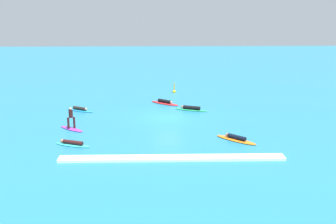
{
  "coord_description": "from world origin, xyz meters",
  "views": [
    {
      "loc": [
        -0.89,
        -34.15,
        9.6
      ],
      "look_at": [
        0.0,
        0.0,
        0.5
      ],
      "focal_mm": 44.06,
      "sensor_mm": 36.0,
      "label": 1
    }
  ],
  "objects": [
    {
      "name": "surfer_on_orange_board",
      "position": [
        4.73,
        -6.21,
        0.13
      ],
      "size": [
        2.91,
        2.78,
        0.41
      ],
      "rotation": [
        0.0,
        0.0,
        2.39
      ],
      "color": "orange",
      "rests_on": "ground_plane"
    },
    {
      "name": "surfer_on_green_board",
      "position": [
        2.18,
        2.4,
        0.16
      ],
      "size": [
        3.08,
        1.66,
        0.43
      ],
      "rotation": [
        0.0,
        0.0,
        2.77
      ],
      "color": "#23B266",
      "rests_on": "ground_plane"
    },
    {
      "name": "surfer_on_purple_board",
      "position": [
        -7.62,
        -3.22,
        0.47
      ],
      "size": [
        2.31,
        2.05,
        1.78
      ],
      "rotation": [
        0.0,
        0.0,
        5.59
      ],
      "color": "purple",
      "rests_on": "ground_plane"
    },
    {
      "name": "surfer_on_red_board",
      "position": [
        -0.19,
        5.01,
        0.13
      ],
      "size": [
        2.98,
        2.55,
        0.43
      ],
      "rotation": [
        0.0,
        0.0,
        5.63
      ],
      "color": "red",
      "rests_on": "ground_plane"
    },
    {
      "name": "ground_plane",
      "position": [
        0.0,
        0.0,
        0.0
      ],
      "size": [
        120.0,
        120.0,
        0.0
      ],
      "primitive_type": "plane",
      "color": "teal",
      "rests_on": "ground"
    },
    {
      "name": "surfer_on_blue_board",
      "position": [
        -8.0,
        2.52,
        0.13
      ],
      "size": [
        2.79,
        1.97,
        0.38
      ],
      "rotation": [
        0.0,
        0.0,
        5.77
      ],
      "color": "#1E8CD1",
      "rests_on": "ground_plane"
    },
    {
      "name": "surfer_on_teal_board",
      "position": [
        -6.84,
        -6.96,
        0.13
      ],
      "size": [
        2.72,
        1.56,
        0.38
      ],
      "rotation": [
        0.0,
        0.0,
        2.78
      ],
      "color": "#33C6CC",
      "rests_on": "ground_plane"
    },
    {
      "name": "wave_crest",
      "position": [
        0.0,
        -9.79,
        0.09
      ],
      "size": [
        14.28,
        0.9,
        0.18
      ],
      "primitive_type": "cube",
      "color": "white",
      "rests_on": "ground_plane"
    },
    {
      "name": "marker_buoy",
      "position": [
        0.95,
        10.19,
        0.19
      ],
      "size": [
        0.37,
        0.37,
        1.17
      ],
      "color": "yellow",
      "rests_on": "ground_plane"
    }
  ]
}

